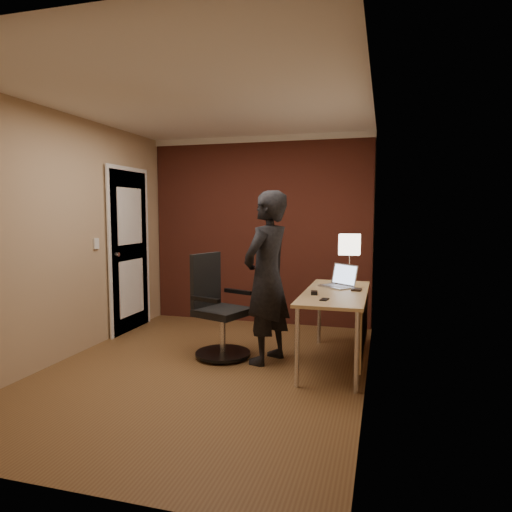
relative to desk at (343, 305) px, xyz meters
name	(u,v)px	position (x,y,z in m)	size (l,w,h in m)	color
room	(230,223)	(-1.53, 1.06, 0.77)	(4.00, 4.00, 4.00)	brown
desk	(343,305)	(0.00, 0.00, 0.00)	(0.60, 1.50, 0.73)	tan
desk_lamp	(350,245)	(0.01, 0.56, 0.55)	(0.22, 0.22, 0.54)	silver
laptop	(340,281)	(-0.06, 0.29, 0.19)	(0.42, 0.41, 0.23)	silver
mouse	(314,293)	(-0.25, -0.22, 0.14)	(0.06, 0.10, 0.03)	black
phone	(324,299)	(-0.12, -0.46, 0.13)	(0.06, 0.12, 0.01)	black
wallet	(357,290)	(0.12, 0.10, 0.14)	(0.09, 0.11, 0.02)	black
office_chair	(218,313)	(-1.27, -0.08, -0.14)	(0.61, 0.66, 1.05)	black
person	(267,277)	(-0.74, -0.10, 0.26)	(0.63, 0.41, 1.71)	black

